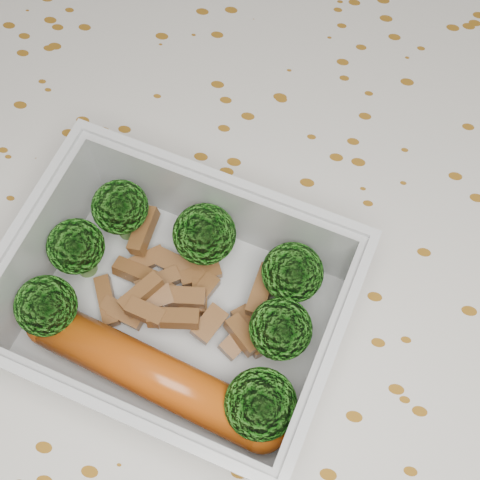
# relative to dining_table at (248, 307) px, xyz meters

# --- Properties ---
(ground_plane) EXTENTS (4.00, 4.00, 0.00)m
(ground_plane) POSITION_rel_dining_table_xyz_m (0.00, 0.00, -0.67)
(ground_plane) COLOR olive
(ground_plane) RESTS_ON ground
(dining_table) EXTENTS (1.40, 0.90, 0.75)m
(dining_table) POSITION_rel_dining_table_xyz_m (0.00, 0.00, 0.00)
(dining_table) COLOR brown
(dining_table) RESTS_ON ground
(tablecloth) EXTENTS (1.46, 0.96, 0.19)m
(tablecloth) POSITION_rel_dining_table_xyz_m (0.00, 0.00, 0.05)
(tablecloth) COLOR silver
(tablecloth) RESTS_ON dining_table
(lunch_container) EXTENTS (0.21, 0.18, 0.07)m
(lunch_container) POSITION_rel_dining_table_xyz_m (-0.03, -0.05, 0.11)
(lunch_container) COLOR silver
(lunch_container) RESTS_ON tablecloth
(broccoli_florets) EXTENTS (0.17, 0.13, 0.05)m
(broccoli_florets) POSITION_rel_dining_table_xyz_m (-0.03, -0.04, 0.13)
(broccoli_florets) COLOR #608C3F
(broccoli_florets) RESTS_ON lunch_container
(meat_pile) EXTENTS (0.11, 0.08, 0.03)m
(meat_pile) POSITION_rel_dining_table_xyz_m (-0.04, -0.04, 0.10)
(meat_pile) COLOR brown
(meat_pile) RESTS_ON lunch_container
(sausage) EXTENTS (0.16, 0.06, 0.03)m
(sausage) POSITION_rel_dining_table_xyz_m (-0.04, -0.09, 0.11)
(sausage) COLOR #B1470E
(sausage) RESTS_ON lunch_container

